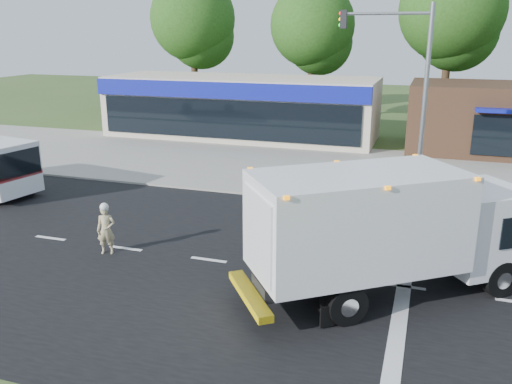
# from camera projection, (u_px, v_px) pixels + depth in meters

# --- Properties ---
(ground) EXTENTS (120.00, 120.00, 0.00)m
(ground) POSITION_uv_depth(u_px,v_px,m) (301.00, 273.00, 16.27)
(ground) COLOR #385123
(ground) RESTS_ON ground
(road_asphalt) EXTENTS (60.00, 14.00, 0.02)m
(road_asphalt) POSITION_uv_depth(u_px,v_px,m) (301.00, 273.00, 16.27)
(road_asphalt) COLOR black
(road_asphalt) RESTS_ON ground
(sidewalk) EXTENTS (60.00, 2.40, 0.12)m
(sidewalk) POSITION_uv_depth(u_px,v_px,m) (345.00, 195.00, 23.72)
(sidewalk) COLOR gray
(sidewalk) RESTS_ON ground
(parking_apron) EXTENTS (60.00, 9.00, 0.02)m
(parking_apron) POSITION_uv_depth(u_px,v_px,m) (362.00, 166.00, 29.01)
(parking_apron) COLOR gray
(parking_apron) RESTS_ON ground
(lane_markings) EXTENTS (55.20, 7.00, 0.01)m
(lane_markings) POSITION_uv_depth(u_px,v_px,m) (338.00, 299.00, 14.63)
(lane_markings) COLOR silver
(lane_markings) RESTS_ON road_asphalt
(ems_box_truck) EXTENTS (7.96, 6.72, 3.57)m
(ems_box_truck) POSITION_uv_depth(u_px,v_px,m) (387.00, 225.00, 14.33)
(ems_box_truck) COLOR black
(ems_box_truck) RESTS_ON ground
(emergency_worker) EXTENTS (0.69, 0.57, 1.73)m
(emergency_worker) POSITION_uv_depth(u_px,v_px,m) (106.00, 229.00, 17.45)
(emergency_worker) COLOR tan
(emergency_worker) RESTS_ON ground
(retail_strip_mall) EXTENTS (18.00, 6.20, 4.00)m
(retail_strip_mall) POSITION_uv_depth(u_px,v_px,m) (241.00, 107.00, 36.51)
(retail_strip_mall) COLOR beige
(retail_strip_mall) RESTS_ON ground
(brown_storefront) EXTENTS (10.00, 6.70, 4.00)m
(brown_storefront) POSITION_uv_depth(u_px,v_px,m) (497.00, 118.00, 31.80)
(brown_storefront) COLOR #382316
(brown_storefront) RESTS_ON ground
(traffic_signal_pole) EXTENTS (3.51, 0.25, 8.00)m
(traffic_signal_pole) POSITION_uv_depth(u_px,v_px,m) (409.00, 85.00, 21.07)
(traffic_signal_pole) COLOR gray
(traffic_signal_pole) RESTS_ON ground
(background_trees) EXTENTS (36.77, 7.39, 12.10)m
(background_trees) POSITION_uv_depth(u_px,v_px,m) (381.00, 24.00, 40.04)
(background_trees) COLOR #332114
(background_trees) RESTS_ON ground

